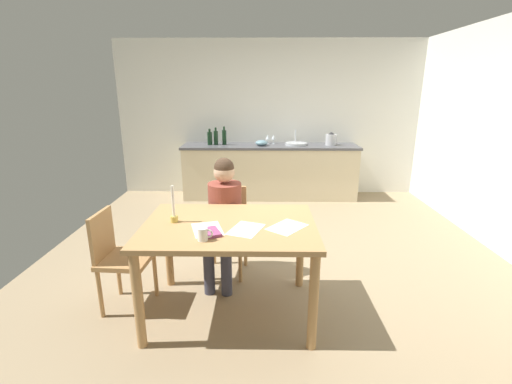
{
  "coord_description": "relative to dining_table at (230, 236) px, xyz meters",
  "views": [
    {
      "loc": [
        -0.15,
        -3.69,
        1.82
      ],
      "look_at": [
        -0.2,
        -0.38,
        0.85
      ],
      "focal_mm": 24.99,
      "sensor_mm": 36.0,
      "label": 1
    }
  ],
  "objects": [
    {
      "name": "chair_at_table",
      "position": [
        -0.09,
        0.73,
        -0.2
      ],
      "size": [
        0.44,
        0.44,
        0.87
      ],
      "color": "tan",
      "rests_on": "ground"
    },
    {
      "name": "dining_table",
      "position": [
        0.0,
        0.0,
        0.0
      ],
      "size": [
        1.36,
        0.98,
        0.79
      ],
      "color": "tan",
      "rests_on": "ground"
    },
    {
      "name": "paper_letter",
      "position": [
        -0.16,
        -0.12,
        0.11
      ],
      "size": [
        0.29,
        0.34,
        0.0
      ],
      "primitive_type": "cube",
      "rotation": [
        0.0,
        0.0,
        0.3
      ],
      "color": "white",
      "rests_on": "dining_table"
    },
    {
      "name": "paper_envelope",
      "position": [
        0.45,
        -0.06,
        0.11
      ],
      "size": [
        0.35,
        0.36,
        0.0
      ],
      "primitive_type": "cube",
      "rotation": [
        0.0,
        0.0,
        -0.68
      ],
      "color": "white",
      "rests_on": "dining_table"
    },
    {
      "name": "kitchen_counter",
      "position": [
        0.4,
        3.32,
        -0.24
      ],
      "size": [
        2.93,
        0.64,
        0.9
      ],
      "color": "beige",
      "rests_on": "ground"
    },
    {
      "name": "chair_side_empty",
      "position": [
        -0.94,
        0.08,
        -0.21
      ],
      "size": [
        0.42,
        0.42,
        0.85
      ],
      "color": "tan",
      "rests_on": "ground"
    },
    {
      "name": "paper_bill",
      "position": [
        0.13,
        -0.11,
        0.11
      ],
      "size": [
        0.3,
        0.35,
        0.0
      ],
      "primitive_type": "cube",
      "rotation": [
        0.0,
        0.0,
        -0.36
      ],
      "color": "white",
      "rests_on": "dining_table"
    },
    {
      "name": "wine_glass_near_sink",
      "position": [
        0.46,
        3.47,
        0.32
      ],
      "size": [
        0.07,
        0.07,
        0.15
      ],
      "color": "silver",
      "rests_on": "kitchen_counter"
    },
    {
      "name": "ground_plane",
      "position": [
        0.4,
        1.08,
        -0.71
      ],
      "size": [
        5.2,
        5.2,
        0.04
      ],
      "primitive_type": "cube",
      "color": "#937F60"
    },
    {
      "name": "wine_glass_by_kettle",
      "position": [
        0.36,
        3.47,
        0.32
      ],
      "size": [
        0.07,
        0.07,
        0.15
      ],
      "color": "silver",
      "rests_on": "kitchen_counter"
    },
    {
      "name": "candlestick",
      "position": [
        -0.44,
        0.03,
        0.19
      ],
      "size": [
        0.06,
        0.06,
        0.3
      ],
      "color": "gold",
      "rests_on": "dining_table"
    },
    {
      "name": "bottle_oil",
      "position": [
        -0.61,
        3.33,
        0.32
      ],
      "size": [
        0.08,
        0.08,
        0.27
      ],
      "color": "black",
      "rests_on": "kitchen_counter"
    },
    {
      "name": "bottle_wine_red",
      "position": [
        -0.37,
        3.35,
        0.34
      ],
      "size": [
        0.07,
        0.07,
        0.3
      ],
      "color": "black",
      "rests_on": "kitchen_counter"
    },
    {
      "name": "coffee_mug",
      "position": [
        -0.16,
        -0.32,
        0.15
      ],
      "size": [
        0.11,
        0.07,
        0.09
      ],
      "color": "white",
      "rests_on": "dining_table"
    },
    {
      "name": "sink_unit",
      "position": [
        0.83,
        3.32,
        0.23
      ],
      "size": [
        0.36,
        0.36,
        0.24
      ],
      "color": "#B2B7BC",
      "rests_on": "kitchen_counter"
    },
    {
      "name": "bottle_vinegar",
      "position": [
        -0.51,
        3.34,
        0.33
      ],
      "size": [
        0.07,
        0.07,
        0.29
      ],
      "color": "black",
      "rests_on": "kitchen_counter"
    },
    {
      "name": "wall_back",
      "position": [
        0.4,
        3.68,
        0.61
      ],
      "size": [
        5.2,
        0.12,
        2.6
      ],
      "primitive_type": "cube",
      "color": "silver",
      "rests_on": "ground"
    },
    {
      "name": "book_magazine",
      "position": [
        -0.13,
        -0.2,
        0.12
      ],
      "size": [
        0.2,
        0.22,
        0.02
      ],
      "primitive_type": "cube",
      "rotation": [
        0.0,
        0.0,
        0.41
      ],
      "color": "#944272",
      "rests_on": "dining_table"
    },
    {
      "name": "stovetop_kettle",
      "position": [
        1.41,
        3.32,
        0.31
      ],
      "size": [
        0.18,
        0.18,
        0.22
      ],
      "color": "#B7BABF",
      "rests_on": "kitchen_counter"
    },
    {
      "name": "mixing_bowl",
      "position": [
        0.26,
        3.25,
        0.26
      ],
      "size": [
        0.2,
        0.2,
        0.09
      ],
      "primitive_type": "ellipsoid",
      "color": "#668C99",
      "rests_on": "kitchen_counter"
    },
    {
      "name": "person_seated",
      "position": [
        -0.11,
        0.58,
        -0.01
      ],
      "size": [
        0.36,
        0.61,
        1.19
      ],
      "color": "brown",
      "rests_on": "ground"
    }
  ]
}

